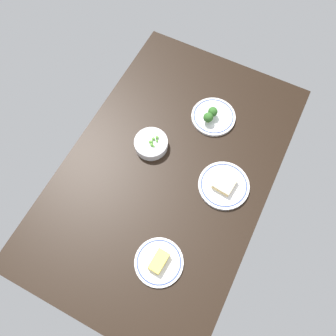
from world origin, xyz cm
name	(u,v)px	position (x,y,z in cm)	size (l,w,h in cm)	color
dining_table	(168,172)	(0.00, 0.00, 2.00)	(141.45, 89.36, 4.00)	black
plate_broccoli	(213,116)	(-33.97, 6.86, 5.72)	(21.22, 21.22, 7.56)	silver
plate_cheese	(159,262)	(37.90, 15.13, 5.15)	(19.80, 19.80, 4.65)	silver
bowl_peas	(151,144)	(-7.24, -12.36, 6.44)	(15.55, 15.55, 5.68)	silver
plate_sandwich	(224,185)	(-4.03, 25.40, 5.37)	(22.50, 22.50, 4.79)	silver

